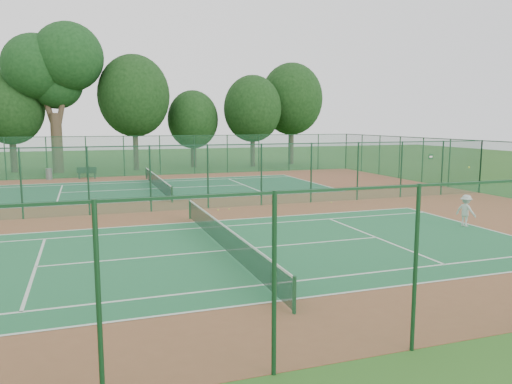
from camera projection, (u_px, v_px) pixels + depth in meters
ground at (180, 210)px, 26.74m from camera, size 120.00×120.00×0.00m
red_pad at (180, 210)px, 26.74m from camera, size 40.00×36.00×0.01m
court_near at (225, 251)px, 18.31m from camera, size 23.77×10.97×0.01m
court_far at (157, 189)px, 35.16m from camera, size 23.77×10.97×0.01m
fence_north at (142, 156)px, 43.34m from camera, size 40.00×0.09×3.50m
fence_south at (348, 276)px, 9.64m from camera, size 40.00×0.09×3.50m
fence_east at (481, 166)px, 32.93m from camera, size 0.09×36.00×3.50m
fence_divider at (180, 177)px, 26.49m from camera, size 40.00×0.09×3.50m
tennis_net_near at (225, 236)px, 18.23m from camera, size 0.10×12.90×0.97m
tennis_net_far at (157, 181)px, 35.09m from camera, size 0.10×12.90×0.97m
player_near at (466, 211)px, 22.41m from camera, size 0.80×1.05×1.44m
trash_bin at (49, 174)px, 40.61m from camera, size 0.67×0.67×0.91m
bench at (87, 173)px, 41.27m from camera, size 1.59×0.62×0.96m
stray_ball_a at (218, 210)px, 26.55m from camera, size 0.07×0.07×0.07m
stray_ball_b at (331, 202)px, 29.02m from camera, size 0.07×0.07×0.07m
stray_ball_c at (229, 209)px, 26.85m from camera, size 0.06×0.06×0.06m
big_tree at (54, 66)px, 45.06m from camera, size 8.85×6.48×13.60m
evergreen_row at (141, 169)px, 49.60m from camera, size 39.00×5.00×12.00m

